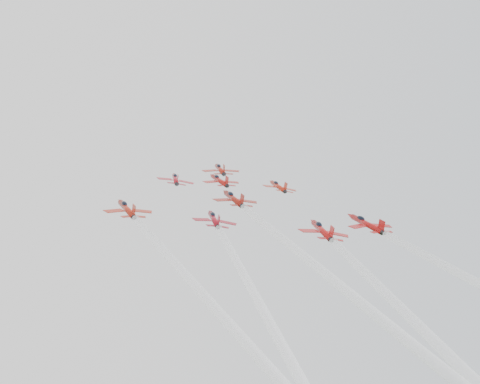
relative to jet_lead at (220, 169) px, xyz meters
name	(u,v)px	position (x,y,z in m)	size (l,w,h in m)	color
jet_lead	(220,169)	(0.00, 0.00, 0.00)	(10.55, 13.90, 7.55)	#A21C0F
jet_row2_left	(175,179)	(-16.44, -15.52, -7.50)	(9.10, 11.99, 6.51)	#A8101B
jet_row2_center	(219,180)	(-4.42, -13.14, -6.35)	(9.60, 12.64, 6.86)	#A7140F
jet_row2_right	(278,186)	(11.12, -14.43, -6.97)	(9.42, 12.40, 6.74)	#B22311
jet_center	(336,288)	(-6.45, -74.79, -36.16)	(10.40, 102.03, 50.16)	maroon
jet_rear_farleft	(178,313)	(-32.08, -82.54, -39.90)	(9.29, 91.19, 44.84)	#A51F0F
jet_rear_left	(303,316)	(-16.01, -83.22, -40.23)	(8.72, 85.56, 42.07)	maroon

